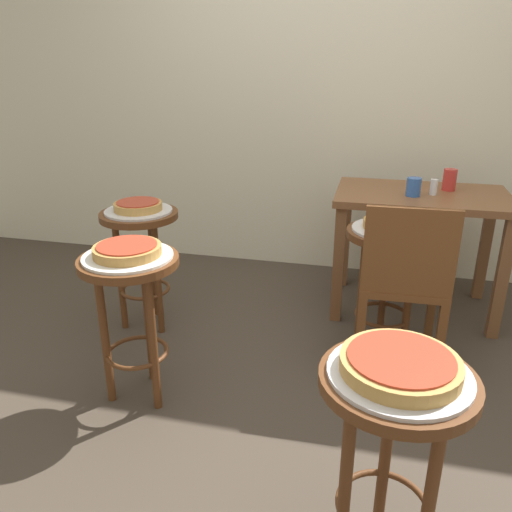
% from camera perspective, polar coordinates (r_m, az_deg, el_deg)
% --- Properties ---
extents(ground_plane, '(6.00, 6.00, 0.00)m').
position_cam_1_polar(ground_plane, '(2.41, 2.83, -15.43)').
color(ground_plane, '#42382D').
extents(back_wall, '(6.00, 0.10, 3.00)m').
position_cam_1_polar(back_wall, '(3.56, 8.70, 22.11)').
color(back_wall, beige).
rests_on(back_wall, ground_plane).
extents(stool_foreground, '(0.42, 0.42, 0.67)m').
position_cam_1_polar(stool_foreground, '(1.50, 15.04, -18.07)').
color(stool_foreground, '#5B3319').
rests_on(stool_foreground, ground_plane).
extents(serving_plate_foreground, '(0.37, 0.37, 0.01)m').
position_cam_1_polar(serving_plate_foreground, '(1.40, 15.73, -12.58)').
color(serving_plate_foreground, silver).
rests_on(serving_plate_foreground, stool_foreground).
extents(pizza_foreground, '(0.31, 0.31, 0.05)m').
position_cam_1_polar(pizza_foreground, '(1.39, 15.85, -11.60)').
color(pizza_foreground, tan).
rests_on(pizza_foreground, serving_plate_foreground).
extents(stool_middle, '(0.42, 0.42, 0.67)m').
position_cam_1_polar(stool_middle, '(2.22, -13.76, -4.20)').
color(stool_middle, '#5B3319').
rests_on(stool_middle, ground_plane).
extents(serving_plate_middle, '(0.37, 0.37, 0.01)m').
position_cam_1_polar(serving_plate_middle, '(2.15, -14.16, -0.04)').
color(serving_plate_middle, white).
rests_on(serving_plate_middle, stool_middle).
extents(pizza_middle, '(0.28, 0.28, 0.05)m').
position_cam_1_polar(pizza_middle, '(2.14, -14.22, 0.67)').
color(pizza_middle, '#B78442').
rests_on(pizza_middle, serving_plate_middle).
extents(stool_leftside, '(0.42, 0.42, 0.67)m').
position_cam_1_polar(stool_leftside, '(2.56, 14.51, -0.77)').
color(stool_leftside, '#5B3319').
rests_on(stool_leftside, ground_plane).
extents(serving_plate_leftside, '(0.37, 0.37, 0.01)m').
position_cam_1_polar(serving_plate_leftside, '(2.50, 14.87, 2.90)').
color(serving_plate_leftside, silver).
rests_on(serving_plate_leftside, stool_leftside).
extents(pizza_leftside, '(0.27, 0.27, 0.05)m').
position_cam_1_polar(pizza_leftside, '(2.49, 14.94, 3.52)').
color(pizza_leftside, '#B78442').
rests_on(pizza_leftside, serving_plate_leftside).
extents(stool_rear, '(0.42, 0.42, 0.67)m').
position_cam_1_polar(stool_rear, '(2.84, -12.74, 1.59)').
color(stool_rear, '#5B3319').
rests_on(stool_rear, ground_plane).
extents(serving_plate_rear, '(0.36, 0.36, 0.01)m').
position_cam_1_polar(serving_plate_rear, '(2.78, -13.02, 4.94)').
color(serving_plate_rear, silver).
rests_on(serving_plate_rear, stool_rear).
extents(pizza_rear, '(0.25, 0.25, 0.05)m').
position_cam_1_polar(pizza_rear, '(2.78, -13.07, 5.50)').
color(pizza_rear, tan).
rests_on(pizza_rear, serving_plate_rear).
extents(dining_table, '(0.96, 0.61, 0.73)m').
position_cam_1_polar(dining_table, '(3.09, 17.90, 4.46)').
color(dining_table, brown).
rests_on(dining_table, ground_plane).
extents(cup_near_edge, '(0.08, 0.08, 0.10)m').
position_cam_1_polar(cup_near_edge, '(2.95, 17.23, 7.40)').
color(cup_near_edge, '#3360B2').
rests_on(cup_near_edge, dining_table).
extents(cup_far_edge, '(0.08, 0.08, 0.12)m').
position_cam_1_polar(cup_far_edge, '(3.15, 20.86, 7.99)').
color(cup_far_edge, red).
rests_on(cup_far_edge, dining_table).
extents(condiment_shaker, '(0.04, 0.04, 0.09)m').
position_cam_1_polar(condiment_shaker, '(3.01, 19.27, 7.30)').
color(condiment_shaker, white).
rests_on(condiment_shaker, dining_table).
extents(wooden_chair, '(0.41, 0.41, 0.85)m').
position_cam_1_polar(wooden_chair, '(2.49, 16.21, -2.59)').
color(wooden_chair, brown).
rests_on(wooden_chair, ground_plane).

